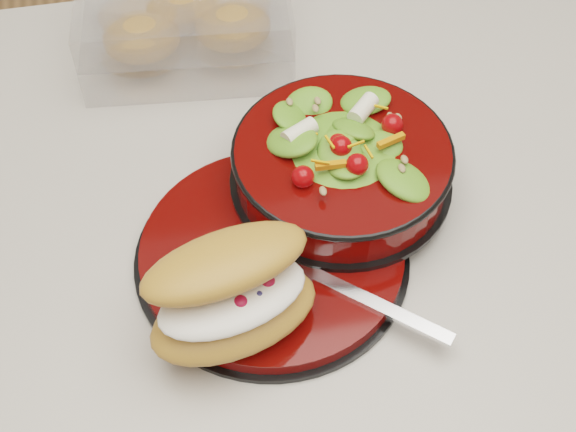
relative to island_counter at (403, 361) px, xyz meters
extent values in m
cube|color=white|center=(0.00, 0.00, -0.02)|extent=(1.16, 0.66, 0.86)
cube|color=beige|center=(0.00, 0.00, 0.43)|extent=(1.24, 0.74, 0.04)
cylinder|color=black|center=(-0.21, -0.09, 0.45)|extent=(0.27, 0.27, 0.01)
cylinder|color=#500402|center=(-0.21, -0.09, 0.46)|extent=(0.26, 0.26, 0.01)
torus|color=black|center=(-0.20, -0.10, 0.46)|extent=(0.15, 0.15, 0.01)
cylinder|color=black|center=(-0.13, -0.02, 0.47)|extent=(0.23, 0.23, 0.01)
cylinder|color=#500402|center=(-0.13, -0.02, 0.49)|extent=(0.22, 0.22, 0.04)
torus|color=black|center=(-0.13, -0.02, 0.51)|extent=(0.22, 0.22, 0.01)
ellipsoid|color=#447A22|center=(-0.13, -0.02, 0.51)|extent=(0.18, 0.18, 0.07)
sphere|color=#BD0708|center=(-0.08, -0.02, 0.55)|extent=(0.02, 0.02, 0.02)
sphere|color=#BD0708|center=(-0.11, 0.03, 0.55)|extent=(0.02, 0.02, 0.02)
sphere|color=#BD0708|center=(-0.16, 0.01, 0.55)|extent=(0.02, 0.02, 0.02)
sphere|color=#BD0708|center=(-0.16, -0.04, 0.55)|extent=(0.02, 0.02, 0.02)
sphere|color=#BD0708|center=(-0.11, -0.06, 0.55)|extent=(0.02, 0.02, 0.02)
cylinder|color=silver|center=(-0.10, 0.02, 0.55)|extent=(0.03, 0.04, 0.02)
cylinder|color=silver|center=(-0.17, 0.00, 0.55)|extent=(0.04, 0.03, 0.02)
cube|color=orange|center=(-0.15, -0.05, 0.55)|extent=(0.03, 0.03, 0.01)
cube|color=orange|center=(-0.08, -0.03, 0.55)|extent=(0.03, 0.02, 0.01)
ellipsoid|color=#BE773A|center=(-0.26, -0.17, 0.49)|extent=(0.17, 0.12, 0.04)
ellipsoid|color=white|center=(-0.26, -0.17, 0.51)|extent=(0.15, 0.10, 0.02)
ellipsoid|color=#BE773A|center=(-0.26, -0.15, 0.54)|extent=(0.16, 0.11, 0.04)
sphere|color=#A70B24|center=(-0.28, -0.17, 0.52)|extent=(0.02, 0.02, 0.02)
sphere|color=#A70B24|center=(-0.25, -0.18, 0.52)|extent=(0.02, 0.02, 0.02)
sphere|color=#A70B24|center=(-0.23, -0.16, 0.52)|extent=(0.02, 0.02, 0.02)
sphere|color=#191947|center=(-0.27, -0.16, 0.52)|extent=(0.01, 0.01, 0.01)
sphere|color=#191947|center=(-0.25, -0.17, 0.52)|extent=(0.01, 0.01, 0.01)
sphere|color=#191947|center=(-0.26, -0.17, 0.52)|extent=(0.01, 0.01, 0.01)
sphere|color=#191947|center=(-0.24, -0.17, 0.52)|extent=(0.01, 0.01, 0.01)
cube|color=silver|center=(-0.13, -0.17, 0.47)|extent=(0.12, 0.11, 0.00)
cube|color=silver|center=(-0.19, -0.11, 0.47)|extent=(0.05, 0.05, 0.00)
cube|color=white|center=(-0.25, 0.24, 0.47)|extent=(0.26, 0.20, 0.05)
cube|color=white|center=(-0.25, 0.24, 0.52)|extent=(0.26, 0.20, 0.04)
ellipsoid|color=#BE773A|center=(-0.31, 0.24, 0.47)|extent=(0.09, 0.08, 0.05)
ellipsoid|color=#BE773A|center=(-0.20, 0.24, 0.47)|extent=(0.09, 0.08, 0.05)
ellipsoid|color=#BE773A|center=(-0.25, 0.28, 0.47)|extent=(0.09, 0.08, 0.05)
camera|label=1|loc=(-0.28, -0.54, 1.09)|focal=50.00mm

